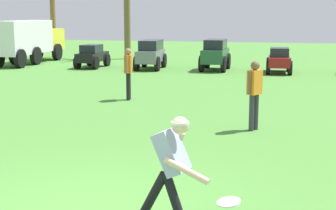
% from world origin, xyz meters
% --- Properties ---
extents(frisbee_thrower, '(1.07, 0.61, 1.41)m').
position_xyz_m(frisbee_thrower, '(1.19, -0.03, 0.79)').
color(frisbee_thrower, black).
rests_on(frisbee_thrower, ground_plane).
extents(frisbee_in_flight, '(0.37, 0.37, 0.06)m').
position_xyz_m(frisbee_in_flight, '(1.94, -0.40, 0.53)').
color(frisbee_in_flight, white).
extents(teammate_near_sideline, '(0.25, 0.50, 1.56)m').
position_xyz_m(teammate_near_sideline, '(-2.22, 8.82, 0.94)').
color(teammate_near_sideline, black).
rests_on(teammate_near_sideline, ground_plane).
extents(teammate_midfield, '(0.34, 0.46, 1.56)m').
position_xyz_m(teammate_midfield, '(1.77, 5.58, 0.94)').
color(teammate_midfield, '#33333D').
rests_on(teammate_midfield, ground_plane).
extents(parked_car_slot_a, '(1.09, 2.20, 1.10)m').
position_xyz_m(parked_car_slot_a, '(-6.75, 17.20, 0.56)').
color(parked_car_slot_a, black).
rests_on(parked_car_slot_a, ground_plane).
extents(parked_car_slot_b, '(1.29, 2.46, 1.34)m').
position_xyz_m(parked_car_slot_b, '(-3.86, 17.28, 0.72)').
color(parked_car_slot_b, slate).
rests_on(parked_car_slot_b, ground_plane).
extents(parked_car_slot_c, '(1.17, 2.35, 1.40)m').
position_xyz_m(parked_car_slot_c, '(-0.86, 17.46, 0.74)').
color(parked_car_slot_c, '#235133').
rests_on(parked_car_slot_c, ground_plane).
extents(parked_car_slot_d, '(1.17, 2.24, 1.10)m').
position_xyz_m(parked_car_slot_d, '(2.01, 17.07, 0.56)').
color(parked_car_slot_d, maroon).
rests_on(parked_car_slot_d, ground_plane).
extents(box_truck, '(1.55, 5.94, 2.20)m').
position_xyz_m(box_truck, '(-10.61, 18.34, 1.23)').
color(box_truck, yellow).
rests_on(box_truck, ground_plane).
extents(palm_tree_left_of_centre, '(2.98, 3.03, 5.32)m').
position_xyz_m(palm_tree_left_of_centre, '(-6.54, 22.07, 3.20)').
color(palm_tree_left_of_centre, brown).
rests_on(palm_tree_left_of_centre, ground_plane).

